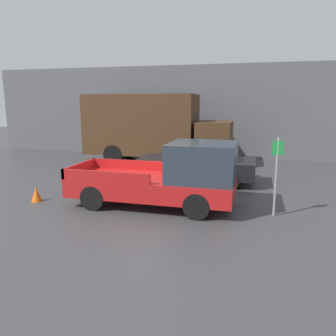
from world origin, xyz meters
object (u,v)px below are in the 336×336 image
object	(u,v)px
pickup_truck	(170,177)
traffic_cone	(36,194)
delivery_truck	(151,127)
parking_sign	(276,172)
car	(197,163)

from	to	relation	value
pickup_truck	traffic_cone	xyz separation A→B (m)	(-4.44, -0.62, -0.71)
delivery_truck	traffic_cone	bearing A→B (deg)	-101.05
pickup_truck	delivery_truck	world-z (taller)	delivery_truck
delivery_truck	parking_sign	xyz separation A→B (m)	(6.07, -7.28, -0.65)
car	delivery_truck	bearing A→B (deg)	130.64
parking_sign	traffic_cone	xyz separation A→B (m)	(-7.59, -0.54, -1.05)
car	traffic_cone	size ratio (longest dim) A/B	9.51
car	traffic_cone	bearing A→B (deg)	-138.85
delivery_truck	parking_sign	world-z (taller)	delivery_truck
pickup_truck	parking_sign	xyz separation A→B (m)	(3.16, -0.07, 0.34)
car	parking_sign	xyz separation A→B (m)	(2.89, -3.57, 0.50)
parking_sign	traffic_cone	bearing A→B (deg)	-175.91
car	pickup_truck	bearing A→B (deg)	-94.41
delivery_truck	car	bearing A→B (deg)	-49.36
car	parking_sign	world-z (taller)	parking_sign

